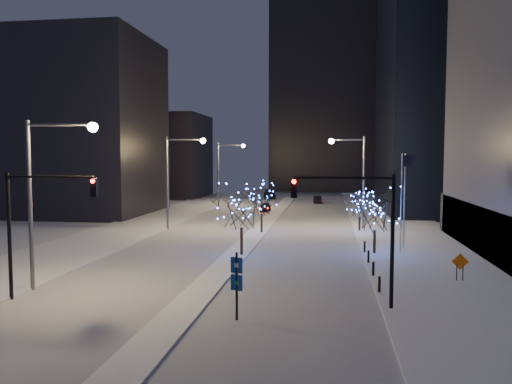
% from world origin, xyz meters
% --- Properties ---
extents(ground, '(160.00, 160.00, 0.00)m').
position_xyz_m(ground, '(0.00, 0.00, 0.00)').
color(ground, silver).
rests_on(ground, ground).
extents(road, '(20.00, 130.00, 0.02)m').
position_xyz_m(road, '(0.00, 35.00, 0.01)').
color(road, '#A9ADB8').
rests_on(road, ground).
extents(median, '(2.00, 80.00, 0.15)m').
position_xyz_m(median, '(0.00, 30.00, 0.07)').
color(median, white).
rests_on(median, ground).
extents(east_sidewalk, '(10.00, 90.00, 0.15)m').
position_xyz_m(east_sidewalk, '(15.00, 20.00, 0.07)').
color(east_sidewalk, white).
rests_on(east_sidewalk, ground).
extents(west_sidewalk, '(8.00, 90.00, 0.15)m').
position_xyz_m(west_sidewalk, '(-14.00, 20.00, 0.07)').
color(west_sidewalk, white).
rests_on(west_sidewalk, ground).
extents(filler_west_near, '(22.00, 18.00, 24.00)m').
position_xyz_m(filler_west_near, '(-28.00, 40.00, 12.00)').
color(filler_west_near, black).
rests_on(filler_west_near, ground).
extents(filler_west_far, '(18.00, 16.00, 16.00)m').
position_xyz_m(filler_west_far, '(-26.00, 70.00, 8.00)').
color(filler_west_far, black).
rests_on(filler_west_far, ground).
extents(horizon_block, '(24.00, 14.00, 42.00)m').
position_xyz_m(horizon_block, '(6.00, 92.00, 21.00)').
color(horizon_block, black).
rests_on(horizon_block, ground).
extents(street_lamp_w_near, '(4.40, 0.56, 10.00)m').
position_xyz_m(street_lamp_w_near, '(-8.94, 2.00, 6.50)').
color(street_lamp_w_near, '#595E66').
rests_on(street_lamp_w_near, ground).
extents(street_lamp_w_mid, '(4.40, 0.56, 10.00)m').
position_xyz_m(street_lamp_w_mid, '(-8.94, 27.00, 6.50)').
color(street_lamp_w_mid, '#595E66').
rests_on(street_lamp_w_mid, ground).
extents(street_lamp_w_far, '(4.40, 0.56, 10.00)m').
position_xyz_m(street_lamp_w_far, '(-8.94, 52.00, 6.50)').
color(street_lamp_w_far, '#595E66').
rests_on(street_lamp_w_far, ground).
extents(street_lamp_east, '(3.90, 0.56, 10.00)m').
position_xyz_m(street_lamp_east, '(10.08, 30.00, 6.45)').
color(street_lamp_east, '#595E66').
rests_on(street_lamp_east, ground).
extents(traffic_signal_west, '(5.26, 0.43, 7.00)m').
position_xyz_m(traffic_signal_west, '(-8.44, -0.00, 4.76)').
color(traffic_signal_west, black).
rests_on(traffic_signal_west, ground).
extents(traffic_signal_east, '(5.26, 0.43, 7.00)m').
position_xyz_m(traffic_signal_east, '(8.94, 1.00, 4.76)').
color(traffic_signal_east, black).
rests_on(traffic_signal_east, ground).
extents(flagpoles, '(1.35, 2.60, 8.00)m').
position_xyz_m(flagpoles, '(13.37, 17.25, 4.80)').
color(flagpoles, silver).
rests_on(flagpoles, east_sidewalk).
extents(bollards, '(0.16, 12.16, 0.90)m').
position_xyz_m(bollards, '(10.20, 10.00, 0.60)').
color(bollards, black).
rests_on(bollards, east_sidewalk).
extents(car_near, '(1.98, 3.97, 1.30)m').
position_xyz_m(car_near, '(-1.78, 46.21, 0.65)').
color(car_near, black).
rests_on(car_near, ground).
extents(car_mid, '(1.53, 3.88, 1.26)m').
position_xyz_m(car_mid, '(5.38, 60.22, 0.63)').
color(car_mid, black).
rests_on(car_mid, ground).
extents(car_far, '(3.00, 5.64, 1.56)m').
position_xyz_m(car_far, '(-3.78, 68.14, 0.78)').
color(car_far, black).
rests_on(car_far, ground).
extents(holiday_tree_median_near, '(4.73, 4.73, 5.70)m').
position_xyz_m(holiday_tree_median_near, '(0.50, 13.58, 3.92)').
color(holiday_tree_median_near, black).
rests_on(holiday_tree_median_near, median).
extents(holiday_tree_median_far, '(5.20, 5.20, 5.14)m').
position_xyz_m(holiday_tree_median_far, '(0.50, 25.44, 3.50)').
color(holiday_tree_median_far, black).
rests_on(holiday_tree_median_far, median).
extents(holiday_tree_plaza_near, '(5.03, 5.03, 5.22)m').
position_xyz_m(holiday_tree_plaza_near, '(10.95, 15.80, 3.53)').
color(holiday_tree_plaza_near, black).
rests_on(holiday_tree_plaza_near, east_sidewalk).
extents(holiday_tree_plaza_far, '(3.80, 3.80, 4.03)m').
position_xyz_m(holiday_tree_plaza_far, '(10.50, 28.07, 2.78)').
color(holiday_tree_plaza_far, black).
rests_on(holiday_tree_plaza_far, east_sidewalk).
extents(wayfinding_sign, '(0.59, 0.22, 3.32)m').
position_xyz_m(wayfinding_sign, '(2.95, -1.63, 2.04)').
color(wayfinding_sign, black).
rests_on(wayfinding_sign, ground).
extents(construction_sign, '(1.04, 0.06, 1.72)m').
position_xyz_m(construction_sign, '(15.44, 7.43, 1.19)').
color(construction_sign, black).
rests_on(construction_sign, east_sidewalk).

